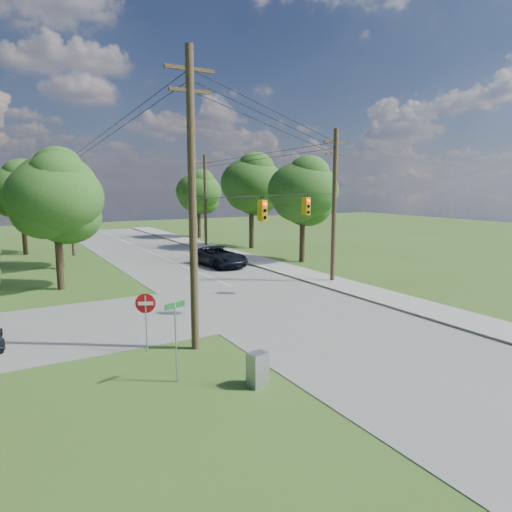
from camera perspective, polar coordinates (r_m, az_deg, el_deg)
ground at (r=21.28m, az=4.54°, el=-9.61°), size 140.00×140.00×0.00m
main_road at (r=26.34m, az=1.97°, el=-5.93°), size 10.00×100.00×0.03m
sidewalk_east at (r=30.31m, az=12.82°, el=-4.09°), size 2.60×100.00×0.12m
pole_sw at (r=18.36m, az=-7.97°, el=7.20°), size 2.00×0.32×12.00m
pole_ne at (r=31.98m, az=9.75°, el=6.46°), size 2.00×0.32×10.50m
pole_north_e at (r=50.90m, az=-6.36°, el=6.99°), size 2.00×0.32×10.00m
pole_north_w at (r=47.08m, az=-22.14°, el=6.25°), size 2.00×0.32×10.00m
power_lines at (r=31.10m, az=-5.31°, el=13.28°), size 13.93×29.62×4.93m
traffic_signals at (r=25.32m, az=3.79°, el=6.04°), size 4.91×3.27×1.05m
tree_w_near at (r=31.81m, az=-23.81°, el=6.65°), size 6.00×6.00×8.40m
tree_w_mid at (r=39.86m, az=-23.72°, el=7.89°), size 6.40×6.40×9.22m
tree_w_far at (r=49.67m, az=-27.31°, el=7.32°), size 6.00×6.00×8.73m
tree_e_near at (r=40.19m, az=5.88°, el=8.12°), size 6.20×6.20×8.81m
tree_e_mid at (r=48.89m, az=-0.57°, el=9.05°), size 6.60×6.60×9.64m
tree_e_far at (r=59.25m, az=-7.18°, el=8.00°), size 5.80×5.80×8.32m
car_main_north at (r=38.27m, az=-4.57°, el=-0.02°), size 3.20×6.09×1.64m
control_cabinet at (r=15.82m, az=0.20°, el=-13.99°), size 0.75×0.62×1.18m
do_not_enter_sign at (r=18.96m, az=-13.63°, el=-6.54°), size 0.75×0.37×2.45m
street_name_sign at (r=15.94m, az=-10.02°, el=-9.35°), size 0.81×0.32×2.84m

